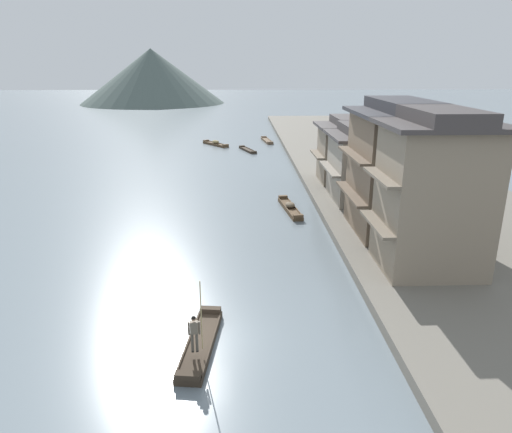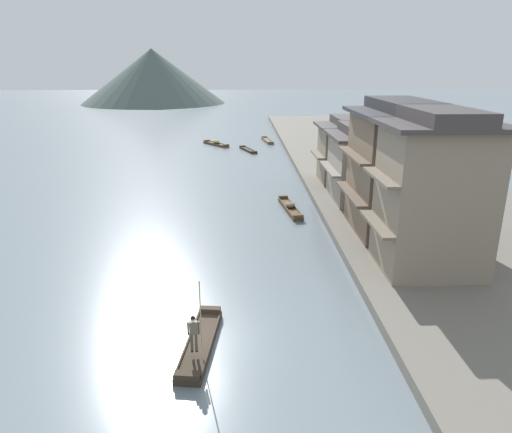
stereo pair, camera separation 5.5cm
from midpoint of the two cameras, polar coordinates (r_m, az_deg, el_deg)
The scene contains 13 objects.
ground_plane at distance 21.45m, azimuth -6.59°, elevation -14.38°, with size 400.00×400.00×0.00m, color slate.
riverbank_right at distance 51.61m, azimuth 15.23°, elevation 4.97°, with size 18.00×110.00×0.56m, color #6B665B.
boat_foreground_poled at distance 20.75m, azimuth -6.82°, elevation -15.07°, with size 1.68×5.36×0.51m.
boatman_person at distance 19.16m, azimuth -7.55°, elevation -13.39°, with size 0.57×0.28×3.04m.
boat_moored_nearest at distance 69.75m, azimuth -4.95°, elevation 8.81°, with size 4.00×4.96×0.74m.
boat_moored_second at distance 65.03m, azimuth -1.05°, elevation 8.08°, with size 2.44×5.05×0.35m.
boat_moored_third at distance 72.85m, azimuth 1.31°, elevation 9.19°, with size 1.66×5.82×0.42m.
boat_moored_far at distance 38.43m, azimuth 4.11°, elevation 1.06°, with size 1.55×5.84×0.68m.
house_waterfront_nearest at distance 26.82m, azimuth 20.71°, elevation 2.68°, with size 6.37×5.54×8.74m.
house_waterfront_second at distance 32.49m, azimuth 16.70°, elevation 5.61°, with size 6.45×7.27×8.74m.
house_waterfront_tall at distance 39.83m, azimuth 12.24°, elevation 6.27°, with size 5.19×6.95×6.14m.
house_waterfront_narrow at distance 46.13m, azimuth 11.44°, elevation 7.92°, with size 6.98×5.46×6.14m.
hill_far_west at distance 146.97m, azimuth -12.51°, elevation 16.29°, with size 41.97×41.97×15.47m, color #4C5B56.
Camera 1 is at (1.72, -18.02, 11.49)m, focal length 32.97 mm.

